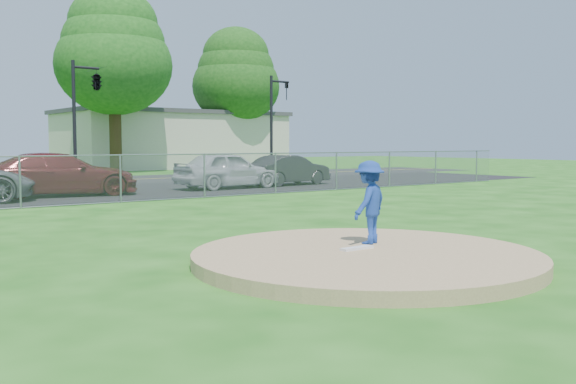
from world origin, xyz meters
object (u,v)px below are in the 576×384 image
at_px(commercial_building, 172,139).
at_px(traffic_signal_right, 275,116).
at_px(parked_car_pearl, 227,170).
at_px(parked_car_darkred, 61,174).
at_px(traffic_signal_center, 94,83).
at_px(tree_right, 114,51).
at_px(parked_car_charcoal, 289,170).
at_px(pitcher, 369,202).
at_px(tree_far_right, 236,75).

bearing_deg(commercial_building, traffic_signal_right, -96.29).
xyz_separation_m(traffic_signal_right, parked_car_pearl, (-7.22, -6.61, -2.59)).
distance_m(traffic_signal_right, parked_car_darkred, 15.45).
distance_m(traffic_signal_center, parked_car_pearl, 8.23).
relative_size(traffic_signal_center, parked_car_pearl, 1.26).
bearing_deg(traffic_signal_center, tree_right, 63.29).
height_order(parked_car_darkred, parked_car_charcoal, parked_car_darkred).
bearing_deg(parked_car_pearl, parked_car_darkred, 84.70).
bearing_deg(pitcher, commercial_building, -133.51).
distance_m(tree_right, parked_car_pearl, 18.09).
distance_m(tree_right, pitcher, 33.28).
bearing_deg(parked_car_pearl, traffic_signal_right, -49.79).
height_order(pitcher, parked_car_pearl, pitcher).
bearing_deg(traffic_signal_right, tree_far_right, 66.09).
xyz_separation_m(commercial_building, pitcher, (-15.42, -37.48, -1.27)).
distance_m(commercial_building, pitcher, 40.55).
xyz_separation_m(parked_car_darkred, parked_car_charcoal, (9.96, -0.18, -0.10)).
bearing_deg(pitcher, tree_right, -126.12).
relative_size(parked_car_darkred, parked_car_pearl, 1.18).
bearing_deg(traffic_signal_center, tree_far_right, 39.04).
bearing_deg(commercial_building, tree_right, -139.40).
height_order(tree_right, traffic_signal_center, tree_right).
xyz_separation_m(tree_far_right, parked_car_charcoal, (-9.68, -19.44, -6.39)).
bearing_deg(pitcher, parked_car_pearl, -134.57).
relative_size(traffic_signal_center, traffic_signal_right, 1.00).
bearing_deg(parked_car_charcoal, traffic_signal_right, -38.21).
bearing_deg(commercial_building, parked_car_charcoal, -104.21).
height_order(traffic_signal_center, traffic_signal_right, same).
relative_size(commercial_building, tree_far_right, 1.53).
xyz_separation_m(traffic_signal_center, parked_car_darkred, (-3.61, -6.26, -3.84)).
relative_size(commercial_building, traffic_signal_center, 2.93).
bearing_deg(tree_far_right, traffic_signal_center, -140.96).
relative_size(tree_far_right, parked_car_darkred, 2.04).
relative_size(tree_right, tree_far_right, 1.08).
distance_m(tree_far_right, parked_car_darkred, 28.22).
xyz_separation_m(tree_right, parked_car_darkred, (-8.65, -16.26, -6.88)).
height_order(traffic_signal_right, pitcher, traffic_signal_right).
height_order(traffic_signal_right, parked_car_charcoal, traffic_signal_right).
bearing_deg(commercial_building, traffic_signal_center, -126.94).
relative_size(tree_far_right, parked_car_pearl, 2.41).
height_order(tree_right, traffic_signal_right, tree_right).
height_order(tree_right, tree_far_right, tree_right).
height_order(traffic_signal_right, parked_car_darkred, traffic_signal_right).
distance_m(tree_right, parked_car_charcoal, 17.91).
distance_m(tree_far_right, traffic_signal_center, 20.78).
height_order(commercial_building, traffic_signal_right, traffic_signal_right).
relative_size(commercial_building, pitcher, 11.84).
bearing_deg(parked_car_charcoal, pitcher, 140.17).
height_order(commercial_building, tree_right, tree_right).
relative_size(tree_far_right, traffic_signal_right, 1.92).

